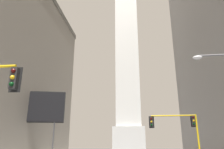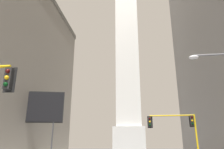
{
  "view_description": "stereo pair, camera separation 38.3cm",
  "coord_description": "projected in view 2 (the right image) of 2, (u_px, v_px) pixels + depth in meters",
  "views": [
    {
      "loc": [
        2.16,
        -0.65,
        1.78
      ],
      "look_at": [
        -3.21,
        46.14,
        17.35
      ],
      "focal_mm": 35.0,
      "sensor_mm": 36.0,
      "label": 1
    },
    {
      "loc": [
        2.54,
        -0.6,
        1.78
      ],
      "look_at": [
        -3.21,
        46.14,
        17.35
      ],
      "focal_mm": 35.0,
      "sensor_mm": 36.0,
      "label": 2
    }
  ],
  "objects": [
    {
      "name": "obelisk",
      "position": [
        127.0,
        29.0,
        64.06
      ],
      "size": [
        7.74,
        7.74,
        72.48
      ],
      "color": "silver",
      "rests_on": "ground_plane"
    },
    {
      "name": "traffic_light_mid_right",
      "position": [
        178.0,
        126.0,
        23.92
      ],
      "size": [
        5.33,
        0.52,
        5.17
      ],
      "color": "yellow",
      "rests_on": "ground_plane"
    },
    {
      "name": "billboard_sign",
      "position": [
        35.0,
        108.0,
        27.82
      ],
      "size": [
        6.96,
        1.81,
        8.61
      ],
      "color": "#3F3F42",
      "rests_on": "ground_plane"
    }
  ]
}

